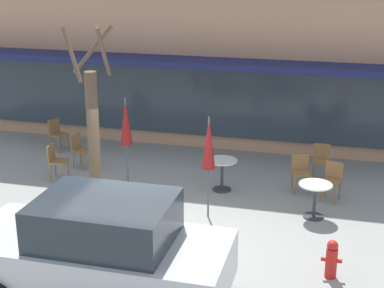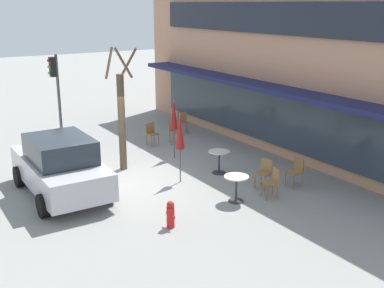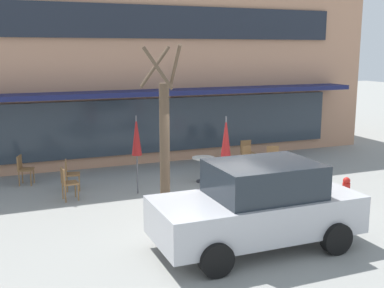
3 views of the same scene
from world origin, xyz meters
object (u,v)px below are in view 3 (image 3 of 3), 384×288
object	(u,v)px
cafe_chair_5	(247,151)
cafe_table_streetside	(203,165)
cafe_chair_0	(67,181)
cafe_chair_3	(248,157)
patio_umbrella_green_folded	(137,136)
street_tree	(164,142)
parked_sedan	(258,205)
patio_umbrella_cream_folded	(226,137)
cafe_table_near_wall	(282,166)
cafe_chair_1	(70,172)
cafe_chair_4	(23,168)
fire_hydrant	(346,190)
cafe_chair_2	(273,158)

from	to	relation	value
cafe_chair_5	cafe_table_streetside	bearing A→B (deg)	-149.54
cafe_chair_0	cafe_chair_3	distance (m)	5.93
patio_umbrella_green_folded	street_tree	distance (m)	2.06
cafe_chair_3	parked_sedan	size ratio (longest dim) A/B	0.21
patio_umbrella_cream_folded	cafe_table_near_wall	bearing A→B (deg)	13.57
cafe_chair_5	patio_umbrella_green_folded	bearing A→B (deg)	-158.69
cafe_chair_1	cafe_chair_4	world-z (taller)	same
cafe_table_near_wall	parked_sedan	bearing A→B (deg)	-128.21
cafe_chair_5	street_tree	distance (m)	5.85
cafe_chair_3	street_tree	bearing A→B (deg)	-143.18
cafe_chair_1	cafe_chair_5	size ratio (longest dim) A/B	1.00
patio_umbrella_green_folded	cafe_chair_0	distance (m)	2.21
cafe_chair_0	street_tree	xyz separation A→B (m)	(2.03, -2.13, 1.29)
cafe_table_near_wall	patio_umbrella_green_folded	size ratio (longest dim) A/B	0.35
patio_umbrella_green_folded	fire_hydrant	world-z (taller)	patio_umbrella_green_folded
cafe_chair_5	fire_hydrant	xyz separation A→B (m)	(0.42, -4.64, -0.17)
patio_umbrella_green_folded	cafe_chair_1	xyz separation A→B (m)	(-1.70, 1.01, -1.10)
cafe_chair_2	cafe_chair_3	size ratio (longest dim) A/B	1.00
cafe_chair_2	patio_umbrella_cream_folded	bearing A→B (deg)	-147.77
cafe_chair_3	cafe_chair_4	world-z (taller)	same
cafe_table_near_wall	cafe_chair_5	world-z (taller)	cafe_chair_5
cafe_table_near_wall	cafe_chair_1	distance (m)	6.28
cafe_table_streetside	cafe_chair_1	bearing A→B (deg)	171.36
parked_sedan	patio_umbrella_cream_folded	bearing A→B (deg)	74.50
cafe_chair_3	parked_sedan	world-z (taller)	parked_sedan
cafe_table_near_wall	cafe_chair_2	size ratio (longest dim) A/B	0.85
cafe_chair_5	cafe_chair_3	bearing A→B (deg)	-115.95
cafe_chair_2	fire_hydrant	xyz separation A→B (m)	(0.11, -3.42, -0.17)
cafe_chair_4	parked_sedan	bearing A→B (deg)	-57.99
cafe_table_streetside	cafe_chair_0	bearing A→B (deg)	-175.29
cafe_chair_0	cafe_chair_4	distance (m)	2.27
cafe_table_near_wall	cafe_chair_5	size ratio (longest dim) A/B	0.85
cafe_chair_0	cafe_chair_2	world-z (taller)	same
cafe_table_streetside	street_tree	xyz separation A→B (m)	(-2.08, -2.47, 1.30)
street_tree	fire_hydrant	distance (m)	5.00
cafe_table_near_wall	street_tree	distance (m)	4.71
patio_umbrella_green_folded	cafe_chair_4	bearing A→B (deg)	143.91
cafe_table_streetside	cafe_chair_5	distance (m)	2.56
patio_umbrella_green_folded	cafe_chair_5	world-z (taller)	patio_umbrella_green_folded
patio_umbrella_green_folded	fire_hydrant	bearing A→B (deg)	-31.23
patio_umbrella_green_folded	patio_umbrella_cream_folded	world-z (taller)	same
cafe_chair_1	cafe_chair_0	bearing A→B (deg)	-102.60
cafe_chair_3	cafe_table_streetside	bearing A→B (deg)	-166.73
cafe_chair_4	cafe_chair_5	xyz separation A→B (m)	(7.31, -0.40, 0.00)
cafe_table_streetside	patio_umbrella_green_folded	xyz separation A→B (m)	(-2.19, -0.42, 1.11)
cafe_table_streetside	parked_sedan	distance (m)	5.05
cafe_table_near_wall	cafe_chair_4	world-z (taller)	cafe_chair_4
cafe_chair_3	cafe_chair_4	distance (m)	7.00
patio_umbrella_cream_folded	fire_hydrant	distance (m)	3.44
cafe_chair_3	street_tree	world-z (taller)	street_tree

